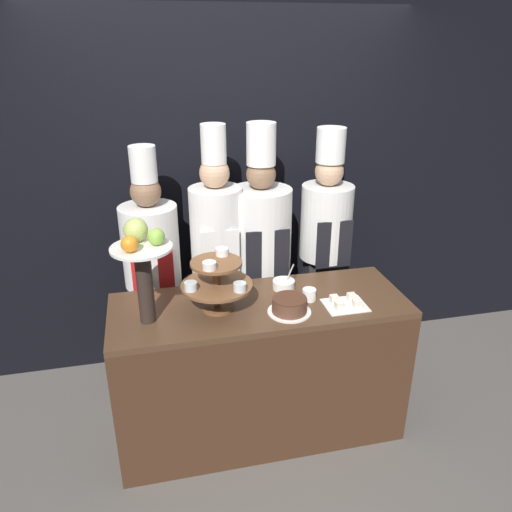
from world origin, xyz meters
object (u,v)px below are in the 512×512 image
(chef_center_left, at_px, (217,252))
(chef_right, at_px, (325,243))
(chef_left, at_px, (153,267))
(chef_center_right, at_px, (261,251))
(cake_square_tray, at_px, (345,303))
(fruit_pedestal, at_px, (142,257))
(cup_white, at_px, (309,295))
(cake_round, at_px, (289,306))
(tiered_stand, at_px, (217,280))
(serving_bowl_far, at_px, (284,284))

(chef_center_left, bearing_deg, chef_right, 0.01)
(chef_left, distance_m, chef_center_right, 0.73)
(cake_square_tray, relative_size, chef_right, 0.13)
(fruit_pedestal, height_order, chef_center_right, chef_center_right)
(chef_center_left, height_order, chef_right, chef_center_left)
(cup_white, xyz_separation_m, chef_right, (0.32, 0.61, 0.05))
(cake_round, distance_m, chef_right, 0.86)
(tiered_stand, relative_size, chef_center_left, 0.22)
(serving_bowl_far, bearing_deg, fruit_pedestal, -167.52)
(chef_center_left, xyz_separation_m, chef_right, (0.76, 0.00, -0.00))
(cake_round, height_order, cake_square_tray, cake_round)
(serving_bowl_far, bearing_deg, cup_white, -58.42)
(chef_center_right, height_order, chef_right, chef_center_right)
(chef_left, relative_size, chef_right, 0.96)
(tiered_stand, xyz_separation_m, serving_bowl_far, (0.43, 0.15, -0.15))
(cup_white, relative_size, chef_left, 0.05)
(cake_round, height_order, chef_left, chef_left)
(cake_round, distance_m, cake_square_tray, 0.33)
(cake_square_tray, distance_m, chef_right, 0.74)
(cup_white, xyz_separation_m, cake_square_tray, (0.18, -0.11, -0.02))
(chef_center_left, xyz_separation_m, chef_center_right, (0.30, 0.00, -0.02))
(cup_white, height_order, chef_left, chef_left)
(cake_square_tray, height_order, chef_center_left, chef_center_left)
(chef_left, bearing_deg, chef_center_right, -0.00)
(serving_bowl_far, height_order, chef_center_right, chef_center_right)
(cake_square_tray, height_order, chef_left, chef_left)
(serving_bowl_far, bearing_deg, chef_center_right, 94.76)
(tiered_stand, bearing_deg, chef_left, 119.48)
(chef_left, bearing_deg, serving_bowl_far, -30.10)
(cup_white, xyz_separation_m, serving_bowl_far, (-0.10, 0.17, -0.01))
(fruit_pedestal, height_order, chef_right, chef_right)
(fruit_pedestal, bearing_deg, chef_right, 26.73)
(cup_white, bearing_deg, cake_square_tray, -32.01)
(cake_square_tray, xyz_separation_m, chef_right, (0.14, 0.72, 0.07))
(cup_white, distance_m, chef_center_left, 0.75)
(cake_round, xyz_separation_m, cake_square_tray, (0.33, 0.00, -0.03))
(cup_white, xyz_separation_m, chef_center_left, (-0.44, 0.61, 0.05))
(chef_right, bearing_deg, chef_center_right, -179.98)
(chef_center_right, bearing_deg, chef_center_left, -180.00)
(cake_square_tray, bearing_deg, cup_white, 147.99)
(fruit_pedestal, height_order, chef_left, chef_left)
(cup_white, bearing_deg, fruit_pedestal, -179.37)
(cup_white, bearing_deg, chef_left, 144.79)
(chef_center_left, relative_size, chef_center_right, 1.00)
(cake_round, height_order, chef_center_left, chef_center_left)
(chef_center_left, bearing_deg, tiered_stand, -98.79)
(chef_left, bearing_deg, cake_round, -45.40)
(chef_center_left, height_order, chef_center_right, chef_center_left)
(tiered_stand, bearing_deg, cake_square_tray, -10.34)
(cake_square_tray, distance_m, chef_center_right, 0.79)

